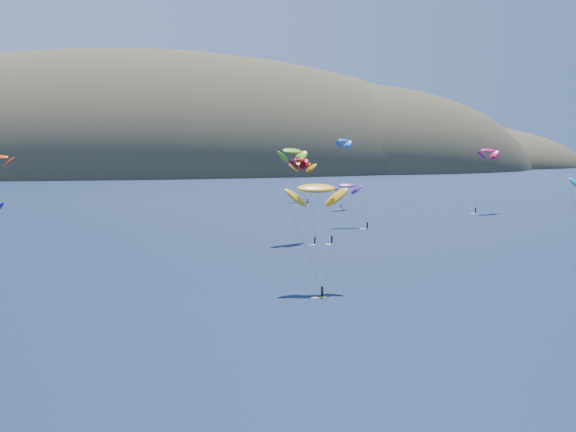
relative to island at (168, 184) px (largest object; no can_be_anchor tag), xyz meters
The scene contains 9 objects.
ground 563.84m from the island, 94.01° to the right, with size 2800.00×2800.00×0.00m, color black.
island is the anchor object (origin of this frame).
kitesurfer_2 512.62m from the island, 95.40° to the right, with size 9.89×10.82×18.64m.
kitesurfer_3 452.91m from the island, 94.35° to the right, with size 12.51×13.50×23.58m.
kitesurfer_4 370.44m from the island, 88.60° to the right, with size 9.46×9.08×25.92m.
kitesurfer_6 426.60m from the island, 91.52° to the right, with size 8.37×9.72×13.56m.
kitesurfer_8 401.52m from the island, 83.04° to the right, with size 11.75×7.51×22.86m.
kitesurfer_9 453.11m from the island, 94.15° to the right, with size 7.93×12.67×21.28m.
kitesurfer_11 337.36m from the island, 89.25° to the right, with size 10.54×14.67×17.37m.
Camera 1 is at (-49.09, -67.38, 23.59)m, focal length 50.00 mm.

